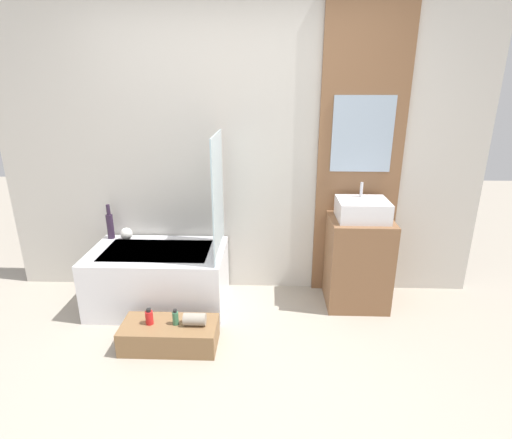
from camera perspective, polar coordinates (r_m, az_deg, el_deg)
name	(u,v)px	position (r m, az deg, el deg)	size (l,w,h in m)	color
ground_plane	(223,411)	(2.64, -4.78, -25.57)	(12.00, 12.00, 0.00)	#A39989
wall_tiled_back	(240,149)	(3.50, -2.36, 9.98)	(4.20, 0.06, 2.60)	beige
wall_wood_accent	(361,150)	(3.52, 14.72, 9.58)	(0.71, 0.04, 2.60)	brown
bathtub	(159,277)	(3.57, -13.66, -8.04)	(1.13, 0.68, 0.51)	white
glass_shower_screen	(218,196)	(3.17, -5.48, 3.34)	(0.01, 0.59, 0.97)	silver
wooden_step_bench	(170,335)	(3.12, -12.22, -15.81)	(0.70, 0.32, 0.19)	olive
vanity_cabinet	(358,262)	(3.55, 14.31, -5.90)	(0.51, 0.46, 0.78)	brown
sink	(362,210)	(3.38, 14.95, 1.39)	(0.41, 0.35, 0.29)	white
vase_tall_dark	(110,225)	(3.81, -20.12, -0.70)	(0.06, 0.06, 0.32)	#2D1E33
vase_round_light	(126,234)	(3.76, -18.03, -1.94)	(0.11, 0.11, 0.11)	silver
bottle_soap_primary	(149,317)	(3.07, -15.00, -13.31)	(0.06, 0.06, 0.12)	red
bottle_soap_secondary	(175,318)	(3.02, -11.43, -13.59)	(0.04, 0.04, 0.12)	#38704C
towel_roll	(195,319)	(3.00, -8.76, -13.90)	(0.09, 0.09, 0.16)	gray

